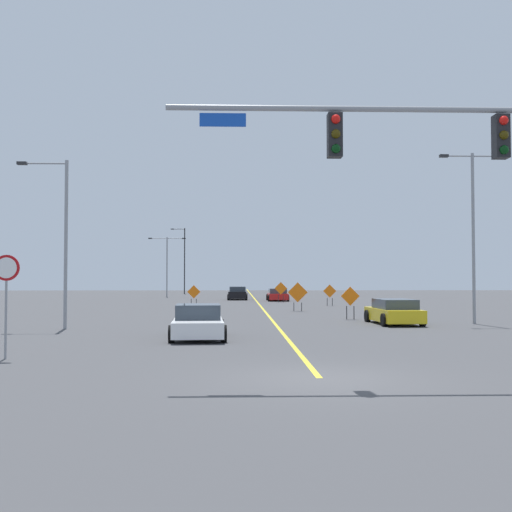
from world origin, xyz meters
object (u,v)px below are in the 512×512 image
street_lamp_far_left (167,261)px  construction_sign_median_far (350,298)px  stop_sign (6,286)px  construction_sign_right_lane (330,292)px  construction_sign_right_shoulder (298,293)px  construction_sign_left_shoulder (281,289)px  car_yellow_far (394,312)px  car_white_mid (198,323)px  street_lamp_mid_right (184,258)px  street_lamp_far_right (473,224)px  car_red_distant (278,295)px  traffic_signal_assembly (501,161)px  construction_sign_left_lane (194,293)px  street_lamp_near_left (62,234)px  car_black_approaching (238,294)px

street_lamp_far_left → construction_sign_median_far: (15.06, -40.52, -3.30)m
stop_sign → construction_sign_right_lane: bearing=66.5°
construction_sign_median_far → construction_sign_right_shoulder: bearing=104.0°
street_lamp_far_left → construction_sign_median_far: bearing=-69.6°
construction_sign_left_shoulder → car_yellow_far: bearing=-82.2°
construction_sign_right_lane → car_white_mid: construction_sign_right_lane is taller
street_lamp_mid_right → street_lamp_far_right: bearing=-71.3°
car_red_distant → car_yellow_far: 31.81m
traffic_signal_assembly → stop_sign: (-13.05, 3.69, -3.04)m
construction_sign_right_shoulder → car_red_distant: size_ratio=0.45×
construction_sign_left_lane → construction_sign_right_lane: 11.51m
stop_sign → car_yellow_far: size_ratio=0.66×
street_lamp_near_left → construction_sign_right_lane: bearing=55.3°
construction_sign_median_far → construction_sign_right_lane: size_ratio=1.04×
street_lamp_far_right → car_red_distant: 32.90m
street_lamp_far_left → car_white_mid: (7.12, -51.10, -3.88)m
construction_sign_left_lane → construction_sign_right_lane: (11.51, -0.01, 0.05)m
construction_sign_left_shoulder → street_lamp_mid_right: bearing=111.2°
street_lamp_mid_right → car_white_mid: (6.40, -65.97, -4.69)m
street_lamp_mid_right → construction_sign_left_shoulder: (12.11, -31.18, -4.06)m
traffic_signal_assembly → street_lamp_near_left: (-14.44, 14.10, -0.79)m
stop_sign → street_lamp_mid_right: street_lamp_mid_right is taller
street_lamp_near_left → stop_sign: bearing=-82.3°
street_lamp_far_right → construction_sign_right_shoulder: street_lamp_far_right is taller
construction_sign_right_shoulder → street_lamp_near_left: bearing=-130.4°
street_lamp_mid_right → construction_sign_left_shoulder: 33.69m
street_lamp_far_right → traffic_signal_assembly: bearing=-109.3°
stop_sign → street_lamp_mid_right: size_ratio=0.31×
street_lamp_near_left → construction_sign_left_lane: (4.46, 23.10, -3.29)m
street_lamp_far_left → construction_sign_left_shoulder: bearing=-51.8°
street_lamp_far_left → car_black_approaching: size_ratio=1.66×
street_lamp_far_left → street_lamp_far_right: 48.77m
car_red_distant → construction_sign_right_lane: bearing=-71.2°
stop_sign → construction_sign_left_lane: stop_sign is taller
car_white_mid → car_black_approaching: 42.16m
traffic_signal_assembly → construction_sign_median_far: (0.10, 20.12, -3.97)m
traffic_signal_assembly → stop_sign: bearing=164.2°
street_lamp_near_left → construction_sign_median_far: (14.54, 6.02, -3.18)m
street_lamp_far_right → car_black_approaching: size_ratio=1.99×
street_lamp_near_left → construction_sign_right_shoulder: street_lamp_near_left is taller
stop_sign → construction_sign_median_far: (13.14, 16.43, -0.94)m
stop_sign → street_lamp_mid_right: 71.90m
stop_sign → street_lamp_near_left: 10.74m
street_lamp_far_right → construction_sign_median_far: size_ratio=4.72×
street_lamp_far_left → car_red_distant: size_ratio=1.64×
car_yellow_far → street_lamp_far_left: bearing=110.7°
street_lamp_far_right → construction_sign_right_shoulder: size_ratio=4.31×
car_black_approaching → construction_sign_left_lane: bearing=-104.4°
street_lamp_mid_right → car_yellow_far: size_ratio=2.12×
construction_sign_left_lane → car_yellow_far: size_ratio=0.38×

